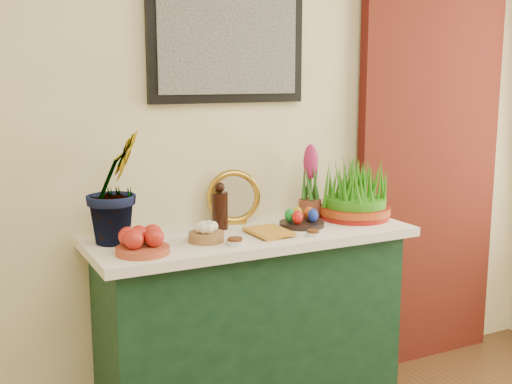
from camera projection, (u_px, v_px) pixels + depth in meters
sideboard at (251, 333)px, 2.84m from camera, size 1.30×0.45×0.85m
tablecloth at (251, 236)px, 2.76m from camera, size 1.40×0.55×0.04m
hyacinth_green at (115, 168)px, 2.53m from camera, size 0.39×0.38×0.60m
apple_bowl at (143, 243)px, 2.40m from camera, size 0.21×0.21×0.10m
garlic_basket at (206, 233)px, 2.58m from camera, size 0.16×0.16×0.08m
vinegar_cruet at (220, 208)px, 2.79m from camera, size 0.07×0.07×0.21m
mirror at (234, 197)px, 2.89m from camera, size 0.25×0.13×0.25m
book at (253, 234)px, 2.66m from camera, size 0.14×0.21×0.03m
spice_dish_left at (235, 242)px, 2.53m from camera, size 0.07×0.07×0.03m
spice_dish_right at (313, 233)px, 2.68m from camera, size 0.06×0.06×0.03m
egg_plate at (302, 220)px, 2.85m from camera, size 0.24×0.24×0.08m
hyacinth_pink at (310, 185)px, 3.00m from camera, size 0.11×0.11×0.35m
wheatgrass_sabzeh at (355, 194)px, 2.99m from camera, size 0.33×0.33×0.27m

